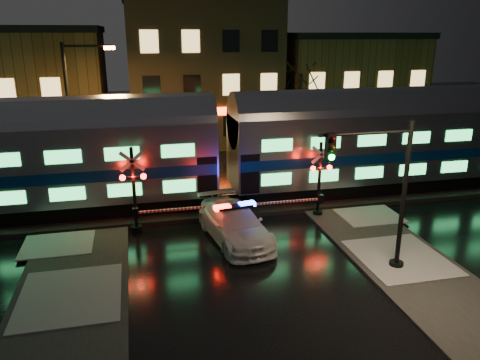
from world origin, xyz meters
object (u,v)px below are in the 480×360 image
traffic_light (382,196)px  crossing_signal_right (313,188)px  streetlight (75,109)px  police_car (235,224)px  crossing_signal_left (142,198)px

traffic_light → crossing_signal_right: bearing=95.4°
crossing_signal_right → streetlight: streetlight is taller
police_car → crossing_signal_right: size_ratio=1.04×
police_car → traffic_light: (4.77, -4.12, 2.39)m
crossing_signal_left → traffic_light: bearing=-34.2°
crossing_signal_right → streetlight: (-11.72, 6.70, 3.32)m
police_car → streetlight: size_ratio=0.67×
crossing_signal_right → crossing_signal_left: 8.39m
traffic_light → streetlight: 17.55m
crossing_signal_right → traffic_light: size_ratio=0.91×
police_car → traffic_light: bearing=-49.5°
crossing_signal_left → streetlight: streetlight is taller
crossing_signal_left → police_car: bearing=-24.4°
crossing_signal_right → police_car: bearing=-157.8°
crossing_signal_right → crossing_signal_left: bearing=180.0°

